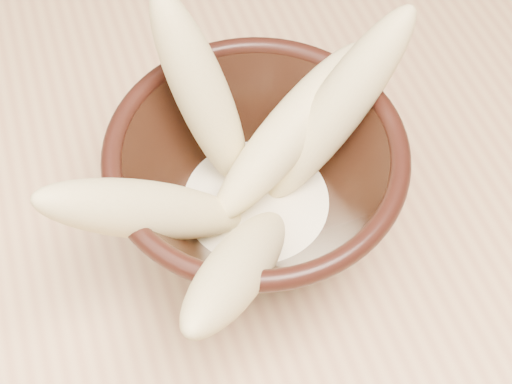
{
  "coord_description": "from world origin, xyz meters",
  "views": [
    {
      "loc": [
        -0.06,
        -0.25,
        1.17
      ],
      "look_at": [
        0.02,
        -0.01,
        0.8
      ],
      "focal_mm": 50.0,
      "sensor_mm": 36.0,
      "label": 1
    }
  ],
  "objects": [
    {
      "name": "banana_left",
      "position": [
        -0.05,
        -0.03,
        0.84
      ],
      "size": [
        0.13,
        0.05,
        0.12
      ],
      "primitive_type": "ellipsoid",
      "rotation": [
        0.83,
        0.0,
        -1.43
      ],
      "color": "#DCC582",
      "rests_on": "bowl"
    },
    {
      "name": "banana_across",
      "position": [
        0.05,
        0.0,
        0.83
      ],
      "size": [
        0.15,
        0.1,
        0.08
      ],
      "primitive_type": "ellipsoid",
      "rotation": [
        1.27,
        0.0,
        2.09
      ],
      "color": "#DCC582",
      "rests_on": "bowl"
    },
    {
      "name": "banana_right",
      "position": [
        0.08,
        0.0,
        0.84
      ],
      "size": [
        0.13,
        0.07,
        0.13
      ],
      "primitive_type": "ellipsoid",
      "rotation": [
        0.75,
        0.0,
        1.9
      ],
      "color": "#DCC582",
      "rests_on": "bowl"
    },
    {
      "name": "milk_puddle",
      "position": [
        0.02,
        -0.01,
        0.78
      ],
      "size": [
        0.1,
        0.1,
        0.01
      ],
      "primitive_type": "cylinder",
      "color": "#FFF3CD",
      "rests_on": "bowl"
    },
    {
      "name": "banana_front",
      "position": [
        -0.01,
        -0.08,
        0.83
      ],
      "size": [
        0.11,
        0.13,
        0.12
      ],
      "primitive_type": "ellipsoid",
      "rotation": [
        0.92,
        0.0,
        -0.68
      ],
      "color": "#DCC582",
      "rests_on": "bowl"
    },
    {
      "name": "bowl",
      "position": [
        0.02,
        -0.01,
        0.81
      ],
      "size": [
        0.18,
        0.18,
        0.1
      ],
      "rotation": [
        0.0,
        0.0,
        0.1
      ],
      "color": "black",
      "rests_on": "table"
    },
    {
      "name": "table",
      "position": [
        0.0,
        0.0,
        0.67
      ],
      "size": [
        1.2,
        0.8,
        0.75
      ],
      "color": "#DBAE78",
      "rests_on": "ground"
    },
    {
      "name": "banana_upright",
      "position": [
        0.0,
        0.03,
        0.85
      ],
      "size": [
        0.07,
        0.1,
        0.14
      ],
      "primitive_type": "ellipsoid",
      "rotation": [
        0.49,
        0.0,
        3.57
      ],
      "color": "#DCC582",
      "rests_on": "bowl"
    }
  ]
}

